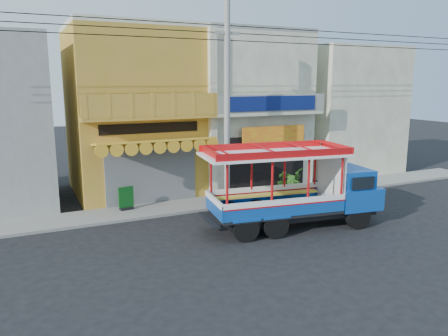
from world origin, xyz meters
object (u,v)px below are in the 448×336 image
utility_pole (230,94)px  potted_plant_b (292,185)px  green_sign (126,200)px  songthaew_truck (305,188)px  potted_plant_a (293,179)px  potted_plant_c (282,180)px

utility_pole → potted_plant_b: 5.68m
green_sign → songthaew_truck: bearing=-39.3°
utility_pole → potted_plant_a: utility_pole is taller
potted_plant_b → potted_plant_a: bearing=-70.6°
utility_pole → potted_plant_b: utility_pole is taller
green_sign → potted_plant_a: bearing=-1.1°
songthaew_truck → green_sign: songthaew_truck is taller
songthaew_truck → green_sign: size_ratio=7.04×
potted_plant_c → utility_pole: bearing=-68.7°
songthaew_truck → potted_plant_c: bearing=66.0°
green_sign → potted_plant_b: 8.06m
songthaew_truck → potted_plant_c: 5.63m
songthaew_truck → potted_plant_b: bearing=62.0°
utility_pole → green_sign: 6.44m
green_sign → potted_plant_c: (8.15, 0.25, 0.03)m
utility_pole → songthaew_truck: 5.32m
utility_pole → potted_plant_b: bearing=3.7°
utility_pole → potted_plant_c: (3.65, 1.29, -4.45)m
utility_pole → songthaew_truck: (1.40, -3.77, -3.48)m
potted_plant_a → potted_plant_b: size_ratio=1.19×
potted_plant_c → potted_plant_a: bearing=44.3°
green_sign → potted_plant_a: potted_plant_a is taller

